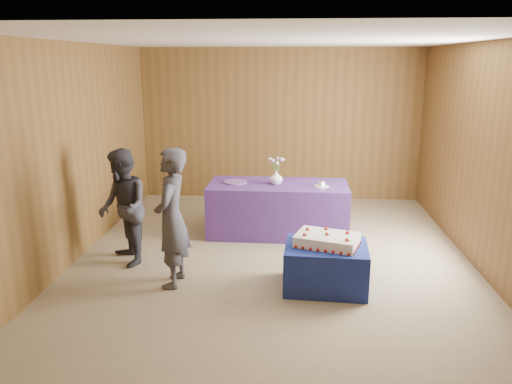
# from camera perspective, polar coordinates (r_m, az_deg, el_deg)

# --- Properties ---
(ground) EXTENTS (6.00, 6.00, 0.00)m
(ground) POSITION_cam_1_polar(r_m,az_deg,el_deg) (6.47, 1.91, -7.67)
(ground) COLOR gray
(ground) RESTS_ON ground
(room_shell) EXTENTS (5.04, 6.04, 2.72)m
(room_shell) POSITION_cam_1_polar(r_m,az_deg,el_deg) (6.01, 2.06, 8.41)
(room_shell) COLOR brown
(room_shell) RESTS_ON ground
(cake_table) EXTENTS (0.94, 0.75, 0.50)m
(cake_table) POSITION_cam_1_polar(r_m,az_deg,el_deg) (5.66, 7.97, -8.46)
(cake_table) COLOR #1B3697
(cake_table) RESTS_ON ground
(serving_table) EXTENTS (2.01, 0.92, 0.75)m
(serving_table) POSITION_cam_1_polar(r_m,az_deg,el_deg) (7.29, 2.52, -1.93)
(serving_table) COLOR #512F82
(serving_table) RESTS_ON ground
(sheet_cake) EXTENTS (0.80, 0.66, 0.16)m
(sheet_cake) POSITION_cam_1_polar(r_m,az_deg,el_deg) (5.57, 8.12, -5.43)
(sheet_cake) COLOR white
(sheet_cake) RESTS_ON cake_table
(vase) EXTENTS (0.24, 0.24, 0.20)m
(vase) POSITION_cam_1_polar(r_m,az_deg,el_deg) (7.15, 2.30, 1.67)
(vase) COLOR white
(vase) RESTS_ON serving_table
(flower_spray) EXTENTS (0.24, 0.24, 0.18)m
(flower_spray) POSITION_cam_1_polar(r_m,az_deg,el_deg) (7.10, 2.32, 3.65)
(flower_spray) COLOR #2B6D2E
(flower_spray) RESTS_ON vase
(platter) EXTENTS (0.45, 0.45, 0.02)m
(platter) POSITION_cam_1_polar(r_m,az_deg,el_deg) (7.26, -2.38, 1.16)
(platter) COLOR #7652A4
(platter) RESTS_ON serving_table
(plate) EXTENTS (0.27, 0.27, 0.01)m
(plate) POSITION_cam_1_polar(r_m,az_deg,el_deg) (7.08, 7.50, 0.65)
(plate) COLOR silver
(plate) RESTS_ON serving_table
(cake_slice) EXTENTS (0.09, 0.09, 0.09)m
(cake_slice) POSITION_cam_1_polar(r_m,az_deg,el_deg) (7.07, 7.51, 0.96)
(cake_slice) COLOR white
(cake_slice) RESTS_ON plate
(knife) EXTENTS (0.26, 0.06, 0.00)m
(knife) POSITION_cam_1_polar(r_m,az_deg,el_deg) (6.91, 8.37, 0.23)
(knife) COLOR silver
(knife) RESTS_ON serving_table
(guest_left) EXTENTS (0.39, 0.58, 1.57)m
(guest_left) POSITION_cam_1_polar(r_m,az_deg,el_deg) (5.59, -9.62, -2.98)
(guest_left) COLOR #3B3B46
(guest_left) RESTS_ON ground
(guest_right) EXTENTS (0.84, 0.89, 1.45)m
(guest_right) POSITION_cam_1_polar(r_m,az_deg,el_deg) (6.31, -14.95, -1.76)
(guest_right) COLOR #2E2E37
(guest_right) RESTS_ON ground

